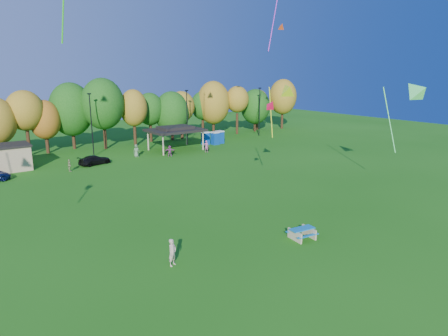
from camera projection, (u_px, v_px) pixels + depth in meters
ground at (271, 263)px, 25.92m from camera, size 160.00×160.00×0.00m
tree_line at (58, 114)px, 59.54m from camera, size 93.57×10.55×11.15m
lamp_posts at (91, 123)px, 57.21m from camera, size 64.50×0.25×9.09m
utility_building at (3, 158)px, 49.51m from camera, size 6.30×4.30×3.25m
pavilion at (175, 130)px, 62.16m from camera, size 8.20×6.20×3.77m
porta_potties at (213, 138)px, 67.69m from camera, size 3.75×2.14×2.18m
picnic_table at (302, 233)px, 29.60m from camera, size 2.07×1.79×0.82m
kite_flyer at (172, 252)px, 25.42m from camera, size 0.78×0.67×1.80m
car_d at (95, 160)px, 52.98m from camera, size 4.58×2.65×1.25m
far_person_0 at (136, 151)px, 57.65m from camera, size 0.91×0.61×1.84m
far_person_3 at (69, 165)px, 49.26m from camera, size 0.41×0.93×1.56m
far_person_4 at (206, 146)px, 61.01m from camera, size 0.77×0.80×1.84m
far_person_5 at (170, 151)px, 58.06m from camera, size 1.55×1.16×1.63m
kite_2 at (271, 105)px, 33.69m from camera, size 1.00×1.28×1.19m
kite_4 at (286, 89)px, 37.36m from camera, size 2.29×3.36×5.61m
kite_10 at (414, 90)px, 39.37m from camera, size 2.58×4.84×7.85m
kite_13 at (281, 26)px, 55.91m from camera, size 1.46×1.65×1.37m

